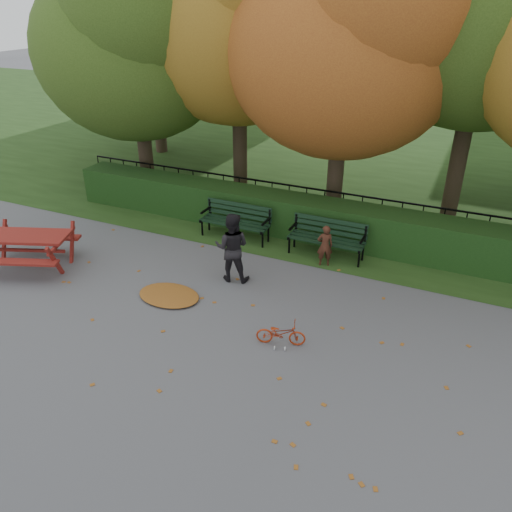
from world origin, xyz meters
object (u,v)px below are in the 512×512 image
at_px(tree_c, 358,29).
at_px(bench_right, 328,235).
at_px(child, 325,246).
at_px(tree_b, 246,0).
at_px(tree_a, 137,36).
at_px(adult, 232,247).
at_px(bicycle, 281,333).
at_px(picnic_table, 27,242).
at_px(bench_left, 236,218).

bearing_deg(tree_c, bench_right, -83.30).
bearing_deg(child, tree_b, -67.67).
xyz_separation_m(tree_a, adult, (4.76, -3.82, -3.75)).
bearing_deg(bicycle, tree_b, 12.87).
xyz_separation_m(picnic_table, bicycle, (6.26, -0.28, -0.40)).
xyz_separation_m(tree_a, picnic_table, (0.31, -5.23, -3.89)).
bearing_deg(bench_right, tree_a, 163.39).
xyz_separation_m(tree_a, tree_b, (2.74, 1.17, 0.88)).
bearing_deg(bicycle, picnic_table, 70.50).
distance_m(picnic_table, adult, 4.67).
height_order(tree_a, bicycle, tree_a).
distance_m(tree_b, picnic_table, 8.35).
bearing_deg(child, bench_left, -34.76).
xyz_separation_m(tree_c, adult, (-1.26, -4.20, -4.05)).
height_order(bench_right, picnic_table, bench_right).
distance_m(tree_a, picnic_table, 6.53).
relative_size(bench_left, picnic_table, 0.78).
bearing_deg(tree_c, tree_b, 166.55).
height_order(tree_c, child, tree_c).
bearing_deg(adult, picnic_table, 3.21).
xyz_separation_m(bench_left, child, (2.49, -0.50, -0.02)).
xyz_separation_m(tree_c, bench_right, (0.27, -2.26, -4.30)).
xyz_separation_m(bench_right, adult, (-1.53, -1.94, 0.25)).
xyz_separation_m(bench_left, adult, (0.87, -1.94, 0.25)).
bearing_deg(child, tree_c, -105.99).
distance_m(adult, bicycle, 2.54).
height_order(bench_left, bicycle, bench_left).
relative_size(tree_a, adult, 4.84).
bearing_deg(child, tree_a, -43.83).
bearing_deg(tree_b, bench_right, -40.67).
bearing_deg(bench_left, child, -11.36).
relative_size(tree_a, tree_c, 0.94).
height_order(tree_b, child, tree_b).
distance_m(bench_left, bench_right, 2.40).
bearing_deg(tree_b, bicycle, -60.16).
xyz_separation_m(tree_c, child, (0.36, -2.76, -4.33)).
bearing_deg(tree_c, bicycle, -84.64).
bearing_deg(picnic_table, bench_left, 22.38).
distance_m(tree_a, tree_c, 6.04).
bearing_deg(picnic_table, tree_a, 72.60).
xyz_separation_m(tree_c, picnic_table, (-5.71, -5.62, -4.20)).
relative_size(tree_c, bench_right, 4.44).
bearing_deg(tree_b, tree_a, -156.95).
bearing_deg(bench_left, tree_c, 46.64).
bearing_deg(adult, bicycle, 122.52).
distance_m(tree_c, bench_right, 4.87).
relative_size(bench_left, adult, 1.16).
height_order(child, bicycle, child).
bearing_deg(picnic_table, bench_right, 8.50).
bearing_deg(picnic_table, adult, -3.14).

